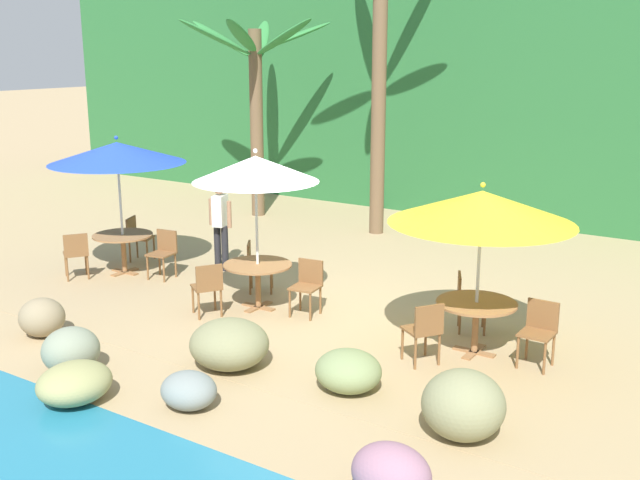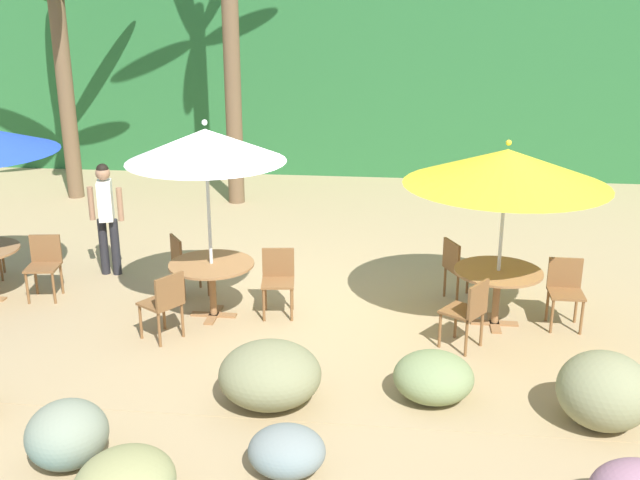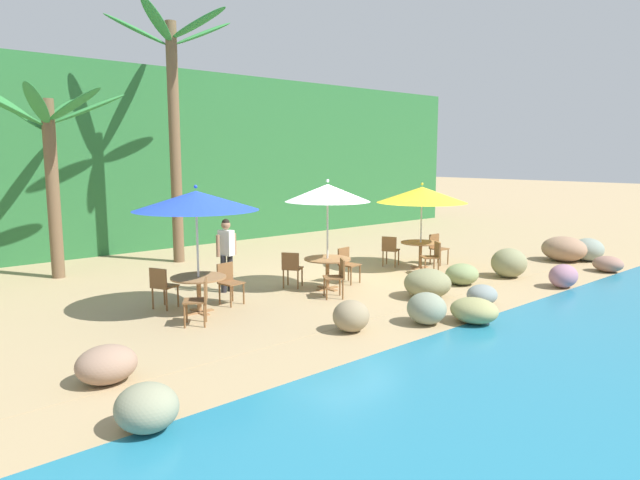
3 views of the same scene
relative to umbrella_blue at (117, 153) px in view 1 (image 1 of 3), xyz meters
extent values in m
plane|color=tan|center=(3.93, 0.01, -2.25)|extent=(120.00, 120.00, 0.00)
cube|color=tan|center=(3.93, 0.01, -2.25)|extent=(18.00, 5.20, 0.01)
cube|color=#286633|center=(3.93, 9.01, 0.75)|extent=(28.00, 2.40, 6.00)
ellipsoid|color=#928761|center=(4.48, -2.25, -1.99)|extent=(0.71, 0.73, 0.53)
ellipsoid|color=#7F7F58|center=(4.42, -2.25, -1.93)|extent=(1.06, 1.03, 0.65)
ellipsoid|color=gray|center=(7.64, -3.78, -1.97)|extent=(0.78, 0.63, 0.56)
ellipsoid|color=#7B8C5A|center=(6.09, -1.99, -2.00)|extent=(0.84, 0.78, 0.52)
ellipsoid|color=gray|center=(7.72, -2.30, -1.88)|extent=(0.90, 0.90, 0.76)
ellipsoid|color=gray|center=(2.80, -3.49, -1.96)|extent=(0.73, 0.75, 0.60)
ellipsoid|color=gray|center=(4.77, -3.41, -2.04)|extent=(0.69, 0.61, 0.43)
ellipsoid|color=#94935C|center=(3.54, -4.03, -2.02)|extent=(0.83, 0.92, 0.47)
ellipsoid|color=#8C7B5D|center=(1.42, -2.88, -1.97)|extent=(0.67, 0.65, 0.57)
cylinder|color=silver|center=(0.00, 0.00, -1.08)|extent=(0.04, 0.04, 2.36)
cone|color=blue|center=(0.00, 0.00, 0.00)|extent=(2.45, 2.45, 0.38)
sphere|color=blue|center=(0.00, 0.00, 0.27)|extent=(0.07, 0.07, 0.07)
cube|color=olive|center=(0.00, 0.00, -2.24)|extent=(0.60, 0.12, 0.03)
cube|color=olive|center=(0.00, 0.00, -2.24)|extent=(0.12, 0.60, 0.03)
cylinder|color=olive|center=(0.00, 0.00, -1.88)|extent=(0.09, 0.09, 0.71)
cylinder|color=olive|center=(0.00, 0.00, -1.53)|extent=(1.10, 1.10, 0.03)
cylinder|color=brown|center=(1.04, -0.03, -2.03)|extent=(0.04, 0.04, 0.45)
cylinder|color=brown|center=(0.69, -0.08, -2.03)|extent=(0.04, 0.04, 0.45)
cylinder|color=brown|center=(0.99, 0.32, -2.03)|extent=(0.04, 0.04, 0.45)
cylinder|color=brown|center=(0.64, 0.27, -2.03)|extent=(0.04, 0.04, 0.45)
cube|color=brown|center=(0.84, 0.12, -1.79)|extent=(0.48, 0.48, 0.03)
cube|color=brown|center=(0.81, 0.32, -1.59)|extent=(0.42, 0.10, 0.42)
cylinder|color=brown|center=(-0.25, 1.01, -2.03)|extent=(0.04, 0.04, 0.45)
cylinder|color=brown|center=(-0.11, 0.69, -2.03)|extent=(0.04, 0.04, 0.45)
cylinder|color=brown|center=(-0.58, 0.87, -2.03)|extent=(0.04, 0.04, 0.45)
cylinder|color=brown|center=(-0.43, 0.54, -2.03)|extent=(0.04, 0.04, 0.45)
cube|color=brown|center=(-0.34, 0.78, -1.79)|extent=(0.55, 0.55, 0.03)
cube|color=brown|center=(-0.52, 0.70, -1.59)|extent=(0.20, 0.40, 0.42)
cylinder|color=brown|center=(-0.73, -0.75, -2.03)|extent=(0.04, 0.04, 0.45)
cylinder|color=brown|center=(-0.53, -0.45, -2.03)|extent=(0.04, 0.04, 0.45)
cylinder|color=brown|center=(-0.43, -0.95, -2.03)|extent=(0.04, 0.04, 0.45)
cylinder|color=brown|center=(-0.23, -0.66, -2.03)|extent=(0.04, 0.04, 0.45)
cube|color=brown|center=(-0.48, -0.70, -1.79)|extent=(0.58, 0.58, 0.03)
cube|color=brown|center=(-0.31, -0.81, -1.59)|extent=(0.27, 0.37, 0.42)
cylinder|color=silver|center=(3.30, -0.18, -1.07)|extent=(0.04, 0.04, 2.37)
cone|color=white|center=(3.30, -0.18, 0.02)|extent=(1.98, 1.98, 0.40)
sphere|color=white|center=(3.30, -0.18, 0.30)|extent=(0.07, 0.07, 0.07)
cube|color=olive|center=(3.30, -0.18, -2.24)|extent=(0.60, 0.12, 0.03)
cube|color=olive|center=(3.30, -0.18, -2.24)|extent=(0.12, 0.60, 0.03)
cylinder|color=olive|center=(3.30, -0.18, -1.88)|extent=(0.09, 0.09, 0.71)
cylinder|color=olive|center=(3.30, -0.18, -1.53)|extent=(1.10, 1.10, 0.03)
cylinder|color=brown|center=(4.34, -0.23, -2.03)|extent=(0.04, 0.04, 0.45)
cylinder|color=brown|center=(3.99, -0.27, -2.03)|extent=(0.04, 0.04, 0.45)
cylinder|color=brown|center=(4.29, 0.13, -2.03)|extent=(0.04, 0.04, 0.45)
cylinder|color=brown|center=(3.94, 0.08, -2.03)|extent=(0.04, 0.04, 0.45)
cube|color=brown|center=(4.14, -0.07, -1.79)|extent=(0.47, 0.47, 0.03)
cube|color=brown|center=(4.11, 0.12, -1.59)|extent=(0.42, 0.09, 0.42)
cylinder|color=brown|center=(2.86, 0.77, -2.03)|extent=(0.04, 0.04, 0.45)
cylinder|color=brown|center=(3.06, 0.47, -2.03)|extent=(0.04, 0.04, 0.45)
cylinder|color=brown|center=(2.57, 0.56, -2.03)|extent=(0.04, 0.04, 0.45)
cylinder|color=brown|center=(2.77, 0.27, -2.03)|extent=(0.04, 0.04, 0.45)
cube|color=brown|center=(2.82, 0.52, -1.79)|extent=(0.58, 0.58, 0.03)
cube|color=brown|center=(2.65, 0.40, -1.59)|extent=(0.27, 0.37, 0.42)
cylinder|color=brown|center=(2.58, -0.95, -2.03)|extent=(0.04, 0.04, 0.45)
cylinder|color=brown|center=(2.78, -0.65, -2.03)|extent=(0.04, 0.04, 0.45)
cylinder|color=brown|center=(2.88, -1.14, -2.03)|extent=(0.04, 0.04, 0.45)
cylinder|color=brown|center=(3.08, -0.84, -2.03)|extent=(0.04, 0.04, 0.45)
cube|color=brown|center=(2.83, -0.89, -1.79)|extent=(0.58, 0.58, 0.03)
cube|color=brown|center=(3.00, -1.00, -1.59)|extent=(0.26, 0.37, 0.42)
cylinder|color=silver|center=(6.94, -0.03, -1.17)|extent=(0.04, 0.04, 2.16)
cone|color=yellow|center=(6.94, -0.03, -0.19)|extent=(2.48, 2.48, 0.43)
sphere|color=yellow|center=(6.94, -0.03, 0.10)|extent=(0.07, 0.07, 0.07)
cube|color=olive|center=(6.94, -0.03, -2.24)|extent=(0.60, 0.12, 0.03)
cube|color=olive|center=(6.94, -0.03, -2.24)|extent=(0.12, 0.60, 0.03)
cylinder|color=olive|center=(6.94, -0.03, -1.88)|extent=(0.09, 0.09, 0.71)
cylinder|color=olive|center=(6.94, -0.03, -1.53)|extent=(1.10, 1.10, 0.03)
cylinder|color=brown|center=(7.96, -0.22, -2.03)|extent=(0.04, 0.04, 0.45)
cylinder|color=brown|center=(7.61, -0.22, -2.03)|extent=(0.04, 0.04, 0.45)
cylinder|color=brown|center=(7.97, 0.13, -2.03)|extent=(0.04, 0.04, 0.45)
cylinder|color=brown|center=(7.61, 0.14, -2.03)|extent=(0.04, 0.04, 0.45)
cube|color=brown|center=(7.79, -0.04, -1.79)|extent=(0.43, 0.43, 0.03)
cube|color=brown|center=(7.79, 0.16, -1.59)|extent=(0.42, 0.04, 0.42)
cylinder|color=brown|center=(6.66, 0.98, -2.03)|extent=(0.04, 0.04, 0.45)
cylinder|color=brown|center=(6.81, 0.65, -2.03)|extent=(0.04, 0.04, 0.45)
cylinder|color=brown|center=(6.34, 0.82, -2.03)|extent=(0.04, 0.04, 0.45)
cylinder|color=brown|center=(6.49, 0.50, -2.03)|extent=(0.04, 0.04, 0.45)
cube|color=brown|center=(6.57, 0.74, -1.79)|extent=(0.56, 0.56, 0.03)
cube|color=brown|center=(6.39, 0.65, -1.59)|extent=(0.21, 0.40, 0.42)
cylinder|color=brown|center=(6.21, -0.78, -2.03)|extent=(0.04, 0.04, 0.45)
cylinder|color=brown|center=(6.41, -0.48, -2.03)|extent=(0.04, 0.04, 0.45)
cylinder|color=brown|center=(6.50, -0.98, -2.03)|extent=(0.04, 0.04, 0.45)
cylinder|color=brown|center=(6.70, -0.69, -2.03)|extent=(0.04, 0.04, 0.45)
cube|color=brown|center=(6.46, -0.73, -1.79)|extent=(0.58, 0.58, 0.03)
cube|color=brown|center=(6.62, -0.84, -1.59)|extent=(0.27, 0.37, 0.42)
cylinder|color=brown|center=(-1.03, 5.40, 0.01)|extent=(0.32, 0.32, 4.52)
ellipsoid|color=#2D7A38|center=(-0.07, 5.22, 2.06)|extent=(1.88, 0.69, 0.90)
ellipsoid|color=#2D7A38|center=(-0.42, 6.16, 2.09)|extent=(1.46, 1.69, 0.78)
ellipsoid|color=#2D7A38|center=(-1.51, 6.25, 2.00)|extent=(1.16, 1.70, 1.11)
ellipsoid|color=#2D7A38|center=(-2.01, 5.34, 2.04)|extent=(1.83, 0.45, 0.97)
ellipsoid|color=#2D7A38|center=(-1.50, 4.54, 2.06)|extent=(1.20, 1.79, 0.91)
ellipsoid|color=#2D7A38|center=(-0.69, 4.48, 2.09)|extent=(1.00, 1.88, 0.81)
cylinder|color=brown|center=(2.37, 5.37, 1.18)|extent=(0.32, 0.32, 6.86)
cylinder|color=#232328|center=(1.29, 1.16, -1.82)|extent=(0.13, 0.13, 0.86)
cylinder|color=#232328|center=(1.47, 1.16, -1.82)|extent=(0.13, 0.13, 0.86)
cube|color=silver|center=(1.38, 1.16, -1.10)|extent=(0.29, 0.38, 0.58)
cylinder|color=#9E7051|center=(1.16, 1.16, -1.15)|extent=(0.08, 0.08, 0.50)
cylinder|color=#9E7051|center=(1.60, 1.16, -1.15)|extent=(0.08, 0.08, 0.50)
sphere|color=#9E7051|center=(1.38, 1.16, -0.69)|extent=(0.21, 0.21, 0.21)
sphere|color=black|center=(1.38, 1.16, -0.64)|extent=(0.18, 0.18, 0.18)
camera|label=1|loc=(10.52, -9.36, 1.84)|focal=42.62mm
camera|label=2|loc=(5.70, -8.97, 1.79)|focal=41.94mm
camera|label=3|loc=(-5.54, -9.92, 0.87)|focal=32.05mm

